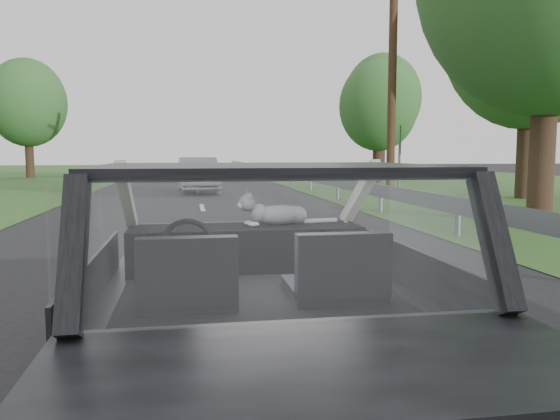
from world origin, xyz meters
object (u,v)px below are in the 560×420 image
object	(u,v)px
highway_sign	(400,160)
utility_pole	(392,69)
cat	(279,214)
other_car	(198,175)
subject_car	(257,287)

from	to	relation	value
highway_sign	utility_pole	bearing A→B (deg)	-100.12
cat	highway_sign	bearing A→B (deg)	51.04
cat	other_car	bearing A→B (deg)	76.44
subject_car	utility_pole	world-z (taller)	utility_pole
cat	highway_sign	size ratio (longest dim) A/B	0.21
subject_car	highway_sign	world-z (taller)	highway_sign
subject_car	cat	bearing A→B (deg)	69.84
cat	highway_sign	world-z (taller)	highway_sign
other_car	highway_sign	xyz separation A→B (m)	(7.37, -2.07, 0.58)
subject_car	cat	distance (m)	0.78
subject_car	cat	size ratio (longest dim) A/B	7.44
other_car	utility_pole	xyz separation A→B (m)	(6.40, -3.67, 3.62)
subject_car	other_car	xyz separation A→B (m)	(0.03, 18.27, -0.05)
other_car	utility_pole	world-z (taller)	utility_pole
highway_sign	subject_car	bearing A→B (deg)	-93.44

